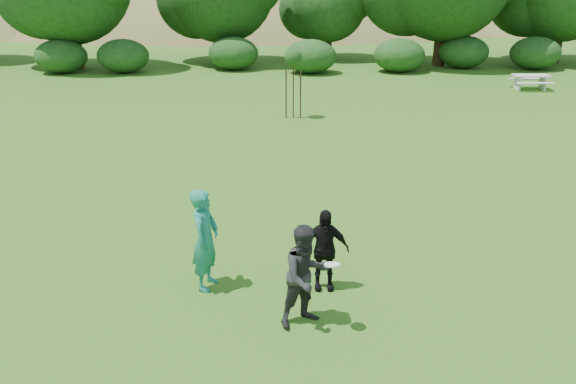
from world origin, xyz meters
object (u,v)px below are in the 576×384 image
player_grey (306,276)px  picnic_table (531,79)px  player_teal (205,240)px  sapling (293,60)px  player_black (324,250)px

player_grey → picnic_table: 24.02m
player_grey → picnic_table: bearing=30.0°
player_teal → sapling: 13.66m
player_black → sapling: size_ratio=0.58×
player_grey → picnic_table: (12.43, 20.54, -0.42)m
player_grey → sapling: bearing=61.0°
picnic_table → player_grey: bearing=-121.2°
player_teal → player_black: player_teal is taller
player_black → sapling: sapling is taller
player_black → sapling: (-0.34, 13.52, 1.59)m
player_teal → player_grey: (1.88, -1.24, -0.09)m
sapling → picnic_table: sapling is taller
sapling → player_black: bearing=-88.5°
player_teal → sapling: sapling is taller
player_teal → player_black: bearing=-78.4°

